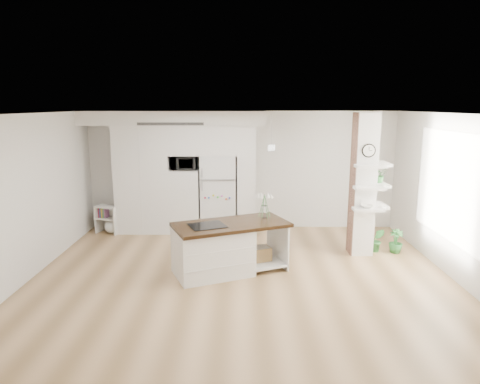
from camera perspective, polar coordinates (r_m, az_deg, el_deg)
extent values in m
cube|color=tan|center=(7.32, 0.22, -11.23)|extent=(7.00, 6.00, 0.01)
cube|color=white|center=(6.75, 0.24, 10.42)|extent=(7.00, 6.00, 0.04)
cube|color=silver|center=(9.86, 0.25, 2.90)|extent=(7.00, 0.04, 2.70)
cube|color=silver|center=(4.03, 0.19, -10.07)|extent=(7.00, 0.04, 2.70)
cube|color=silver|center=(7.75, -26.63, -0.73)|extent=(0.04, 6.00, 2.70)
cube|color=silver|center=(7.74, 27.11, -0.78)|extent=(0.04, 6.00, 2.70)
cube|color=white|center=(9.81, -12.72, 1.69)|extent=(1.20, 0.65, 2.40)
cube|color=white|center=(9.74, -7.28, -1.13)|extent=(0.65, 0.65, 1.42)
cube|color=white|center=(9.54, -7.49, 6.90)|extent=(0.65, 0.65, 0.65)
cube|color=white|center=(9.47, -2.95, 6.95)|extent=(0.85, 0.65, 0.65)
cube|color=white|center=(9.56, 0.84, 1.72)|extent=(0.40, 0.65, 2.40)
cube|color=silver|center=(9.52, -8.95, 9.71)|extent=(4.00, 0.70, 0.30)
cube|color=#262626|center=(9.19, -9.26, 8.95)|extent=(1.40, 0.04, 0.06)
cube|color=silver|center=(9.65, -2.88, -0.17)|extent=(0.78, 0.66, 1.75)
cube|color=#B2B2B7|center=(9.24, -3.02, 1.61)|extent=(0.78, 0.01, 0.03)
cube|color=silver|center=(8.40, 16.12, 0.93)|extent=(0.40, 0.40, 2.70)
cube|color=tan|center=(8.35, 14.74, 0.94)|extent=(0.02, 0.40, 2.70)
cube|color=tan|center=(8.60, 15.75, 1.19)|extent=(0.40, 0.02, 2.70)
cylinder|color=black|center=(8.12, 16.78, 5.31)|extent=(0.25, 0.03, 0.25)
cylinder|color=white|center=(8.10, 16.81, 5.30)|extent=(0.21, 0.01, 0.21)
plane|color=white|center=(7.97, 26.13, 0.73)|extent=(0.00, 2.40, 2.40)
cylinder|color=white|center=(7.14, 14.08, 5.47)|extent=(0.12, 0.12, 0.10)
cube|color=white|center=(7.30, -3.65, -7.92)|extent=(1.47, 1.24, 0.81)
cube|color=white|center=(7.73, 2.86, -9.13)|extent=(0.94, 1.01, 0.04)
cube|color=white|center=(7.77, 5.04, -6.73)|extent=(0.35, 0.76, 0.81)
cube|color=#34210F|center=(7.28, -1.18, -4.39)|extent=(2.12, 1.59, 0.06)
cube|color=black|center=(7.13, -4.42, -4.48)|extent=(0.72, 0.67, 0.01)
cube|color=tan|center=(7.66, 2.55, -8.21)|extent=(0.47, 0.42, 0.24)
cylinder|color=white|center=(7.59, 3.27, -2.65)|extent=(0.12, 0.12, 0.22)
cube|color=white|center=(10.19, -18.29, -3.37)|extent=(0.13, 0.30, 0.62)
cube|color=white|center=(9.90, -15.98, -3.66)|extent=(0.13, 0.30, 0.62)
cube|color=white|center=(9.97, -17.25, -1.86)|extent=(0.59, 0.45, 0.03)
cube|color=white|center=(10.04, -17.16, -3.37)|extent=(0.57, 0.45, 0.03)
sphere|color=silver|center=(10.04, -16.77, -4.44)|extent=(0.30, 0.30, 0.30)
imported|color=#307A36|center=(8.82, 17.80, -6.13)|extent=(0.30, 0.26, 0.48)
imported|color=#307A36|center=(8.90, 20.06, -6.18)|extent=(0.30, 0.30, 0.46)
imported|color=#2D2D2D|center=(9.54, -7.45, 3.85)|extent=(0.54, 0.37, 0.30)
imported|color=#307A36|center=(8.56, 18.14, 2.19)|extent=(0.27, 0.23, 0.30)
imported|color=white|center=(8.19, 16.55, -1.86)|extent=(0.22, 0.22, 0.05)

